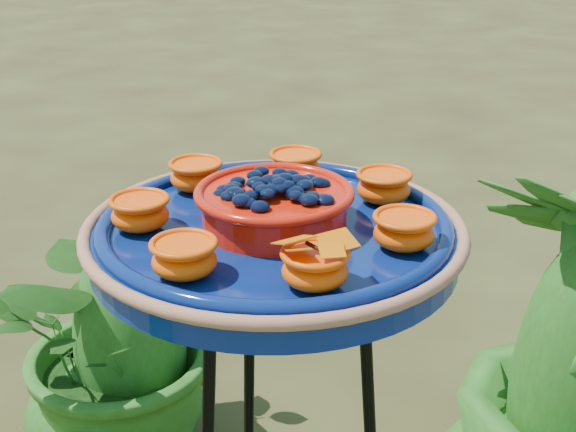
{
  "coord_description": "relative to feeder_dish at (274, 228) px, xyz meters",
  "views": [
    {
      "loc": [
        0.09,
        -1.05,
        1.47
      ],
      "look_at": [
        0.03,
        -0.08,
        1.05
      ],
      "focal_mm": 50.0,
      "sensor_mm": 36.0,
      "label": 1
    }
  ],
  "objects": [
    {
      "name": "feeder_dish",
      "position": [
        0.0,
        0.0,
        0.0
      ],
      "size": [
        0.65,
        0.65,
        0.12
      ],
      "rotation": [
        0.0,
        0.0,
        0.39
      ],
      "color": "#071A58",
      "rests_on": "tripod_stand"
    },
    {
      "name": "shrub_back_left",
      "position": [
        -0.44,
        0.75,
        -0.63
      ],
      "size": [
        0.88,
        0.82,
        0.8
      ],
      "primitive_type": "imported",
      "rotation": [
        0.0,
        0.0,
        0.32
      ],
      "color": "#1F4C14",
      "rests_on": "ground"
    }
  ]
}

